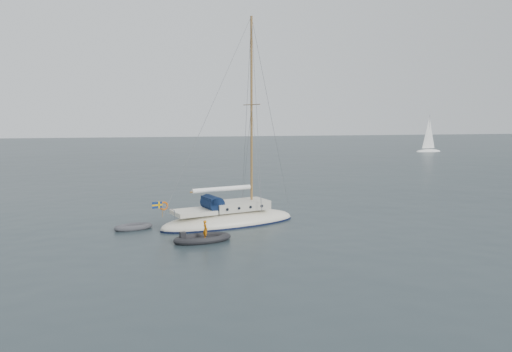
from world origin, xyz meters
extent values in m
plane|color=black|center=(0.00, 0.00, 0.00)|extent=(300.00, 300.00, 0.00)
ellipsoid|color=silver|center=(-3.10, 2.52, 0.16)|extent=(9.76, 3.04, 1.63)
cube|color=beige|center=(-2.34, 2.52, 1.28)|extent=(3.91, 2.06, 0.60)
cube|color=silver|center=(-5.71, 2.52, 1.11)|extent=(2.60, 2.06, 0.27)
cylinder|color=#0B1936|center=(-4.35, 2.52, 1.58)|extent=(1.04, 1.79, 1.04)
cube|color=#0B1936|center=(-4.57, 2.52, 1.80)|extent=(0.49, 1.79, 0.43)
cylinder|color=olive|center=(-1.37, 2.52, 7.48)|extent=(0.16, 0.16, 13.02)
cylinder|color=olive|center=(-1.37, 2.52, 8.14)|extent=(0.05, 2.39, 0.05)
cylinder|color=olive|center=(-3.65, 2.52, 2.44)|extent=(4.56, 0.11, 0.11)
cylinder|color=white|center=(-3.65, 2.52, 2.49)|extent=(4.24, 0.30, 0.30)
cylinder|color=gray|center=(-7.44, 2.52, 1.57)|extent=(0.04, 2.39, 0.04)
torus|color=#D55604|center=(-7.50, 3.17, 1.57)|extent=(0.59, 0.11, 0.59)
cylinder|color=olive|center=(-7.82, 2.52, 1.46)|extent=(0.03, 0.03, 0.98)
cube|color=navy|center=(-8.15, 2.52, 1.79)|extent=(0.65, 0.02, 0.41)
cube|color=#FFB500|center=(-8.15, 2.52, 1.79)|extent=(0.67, 0.03, 0.10)
cube|color=#FFB500|center=(-8.03, 2.52, 1.79)|extent=(0.10, 0.03, 0.43)
cylinder|color=black|center=(-3.75, 3.56, 1.28)|extent=(0.20, 0.07, 0.20)
cylinder|color=black|center=(-3.75, 1.48, 1.28)|extent=(0.20, 0.07, 0.20)
cylinder|color=black|center=(-2.89, 3.56, 1.28)|extent=(0.20, 0.07, 0.20)
cylinder|color=black|center=(-2.89, 1.48, 1.28)|extent=(0.20, 0.07, 0.20)
cylinder|color=black|center=(-2.02, 3.56, 1.28)|extent=(0.20, 0.07, 0.20)
cylinder|color=black|center=(-2.02, 1.48, 1.28)|extent=(0.20, 0.07, 0.20)
cylinder|color=black|center=(-1.15, 3.56, 1.28)|extent=(0.20, 0.07, 0.20)
cylinder|color=black|center=(-1.15, 1.48, 1.28)|extent=(0.20, 0.07, 0.20)
cube|color=#45454A|center=(-9.47, 2.44, 0.11)|extent=(1.55, 0.64, 0.09)
cube|color=black|center=(-5.43, -1.73, 0.13)|extent=(2.21, 0.92, 0.11)
cube|color=black|center=(-6.62, -1.73, 0.41)|extent=(0.32, 0.32, 0.55)
imported|color=orange|center=(-5.24, -1.73, 0.71)|extent=(0.27, 0.41, 1.10)
ellipsoid|color=white|center=(48.74, 62.29, 0.05)|extent=(6.03, 2.01, 1.00)
cylinder|color=gray|center=(48.74, 62.29, 4.02)|extent=(0.10, 0.10, 7.03)
cone|color=white|center=(48.69, 62.29, 4.02)|extent=(3.21, 3.21, 6.53)
camera|label=1|loc=(-8.62, -30.46, 7.36)|focal=35.00mm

